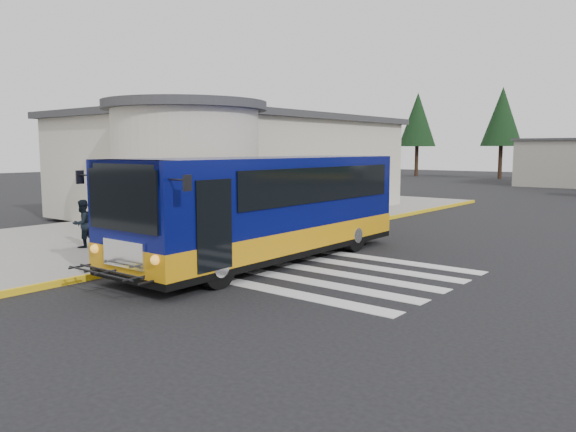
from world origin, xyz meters
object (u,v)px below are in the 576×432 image
Objects in this scene: pedestrian_a at (144,219)px; bollard at (141,239)px; transit_bus at (266,212)px; pedestrian_b at (82,224)px.

bollard is (2.19, -1.75, -0.24)m from pedestrian_a.
transit_bus reaches higher than pedestrian_b.
pedestrian_a is 1.05× the size of pedestrian_b.
pedestrian_a is 1.96m from pedestrian_b.
transit_bus reaches higher than pedestrian_a.
bollard is at bearing 76.68° from pedestrian_b.
pedestrian_a reaches higher than bollard.
pedestrian_b is at bearing -155.57° from transit_bus.
transit_bus is 3.67m from bollard.
pedestrian_a is (-4.70, -0.82, -0.50)m from transit_bus.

